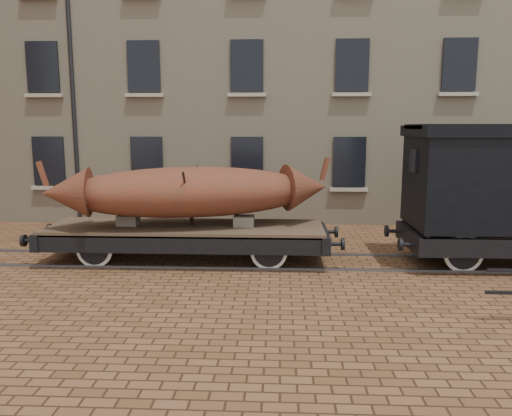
{
  "coord_description": "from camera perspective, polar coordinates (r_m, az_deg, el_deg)",
  "views": [
    {
      "loc": [
        -1.37,
        -12.26,
        3.38
      ],
      "look_at": [
        -1.98,
        0.5,
        1.3
      ],
      "focal_mm": 35.0,
      "sensor_mm": 36.0,
      "label": 1
    }
  ],
  "objects": [
    {
      "name": "rail_track",
      "position": [
        12.78,
        8.86,
        -6.06
      ],
      "size": [
        30.0,
        1.52,
        0.06
      ],
      "color": "#59595E",
      "rests_on": "ground"
    },
    {
      "name": "warehouse_cream",
      "position": [
        22.96,
        14.4,
        18.05
      ],
      "size": [
        40.0,
        10.19,
        14.0
      ],
      "color": "#C4B493",
      "rests_on": "ground"
    },
    {
      "name": "ground",
      "position": [
        12.79,
        8.86,
        -6.19
      ],
      "size": [
        90.0,
        90.0,
        0.0
      ],
      "primitive_type": "plane",
      "color": "brown"
    },
    {
      "name": "flatcar_wagon",
      "position": [
        12.76,
        -7.99,
        -2.81
      ],
      "size": [
        7.8,
        2.11,
        1.18
      ],
      "color": "#423422",
      "rests_on": "ground"
    },
    {
      "name": "iron_boat",
      "position": [
        12.56,
        -7.4,
        1.87
      ],
      "size": [
        7.14,
        3.37,
        1.69
      ],
      "color": "maroon",
      "rests_on": "flatcar_wagon"
    }
  ]
}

